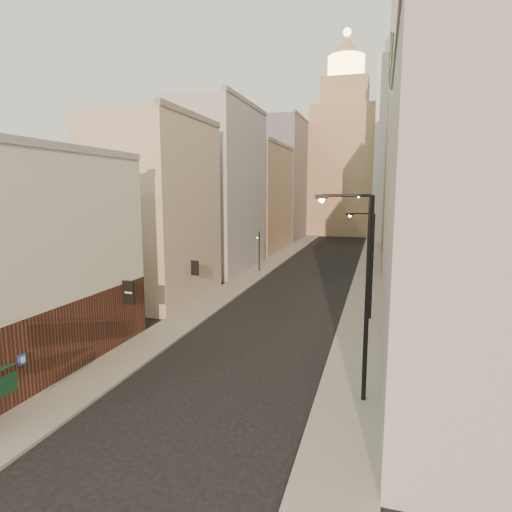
% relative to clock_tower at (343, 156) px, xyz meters
% --- Properties ---
extents(sidewalk_left, '(3.00, 140.00, 0.15)m').
position_rel_clock_tower_xyz_m(sidewalk_left, '(-5.50, -37.00, -17.56)').
color(sidewalk_left, gray).
rests_on(sidewalk_left, ground).
extents(sidewalk_right, '(3.00, 140.00, 0.15)m').
position_rel_clock_tower_xyz_m(sidewalk_right, '(7.50, -37.00, -17.56)').
color(sidewalk_right, gray).
rests_on(sidewalk_right, ground).
extents(near_building_left, '(8.30, 23.04, 12.30)m').
position_rel_clock_tower_xyz_m(near_building_left, '(-9.99, -83.00, -11.61)').
color(near_building_left, '#512D20').
rests_on(near_building_left, ground).
extents(left_bldg_beige, '(8.00, 12.00, 16.00)m').
position_rel_clock_tower_xyz_m(left_bldg_beige, '(-11.00, -66.00, -9.63)').
color(left_bldg_beige, tan).
rests_on(left_bldg_beige, ground).
extents(left_bldg_grey, '(8.00, 16.00, 20.00)m').
position_rel_clock_tower_xyz_m(left_bldg_grey, '(-11.00, -50.00, -7.63)').
color(left_bldg_grey, gray).
rests_on(left_bldg_grey, ground).
extents(left_bldg_tan, '(8.00, 18.00, 17.00)m').
position_rel_clock_tower_xyz_m(left_bldg_tan, '(-11.00, -32.00, -9.13)').
color(left_bldg_tan, tan).
rests_on(left_bldg_tan, ground).
extents(left_bldg_wingrid, '(8.00, 20.00, 24.00)m').
position_rel_clock_tower_xyz_m(left_bldg_wingrid, '(-11.00, -12.00, -5.63)').
color(left_bldg_wingrid, gray).
rests_on(left_bldg_wingrid, ground).
extents(right_bldg_grey, '(8.00, 16.00, 16.00)m').
position_rel_clock_tower_xyz_m(right_bldg_grey, '(13.00, -80.00, -9.63)').
color(right_bldg_grey, gray).
rests_on(right_bldg_grey, ground).
extents(right_bldg_beige, '(8.00, 16.00, 20.00)m').
position_rel_clock_tower_xyz_m(right_bldg_beige, '(13.00, -62.00, -7.63)').
color(right_bldg_beige, tan).
rests_on(right_bldg_beige, ground).
extents(right_bldg_wingrid, '(8.00, 20.00, 26.00)m').
position_rel_clock_tower_xyz_m(right_bldg_wingrid, '(13.00, -42.00, -4.63)').
color(right_bldg_wingrid, gray).
rests_on(right_bldg_wingrid, ground).
extents(highrise, '(21.00, 23.00, 51.20)m').
position_rel_clock_tower_xyz_m(highrise, '(19.00, -14.00, 8.02)').
color(highrise, gray).
rests_on(highrise, ground).
extents(clock_tower, '(14.00, 14.00, 44.90)m').
position_rel_clock_tower_xyz_m(clock_tower, '(0.00, 0.00, 0.00)').
color(clock_tower, tan).
rests_on(clock_tower, ground).
extents(white_tower, '(8.00, 8.00, 41.50)m').
position_rel_clock_tower_xyz_m(white_tower, '(11.00, -14.00, 0.97)').
color(white_tower, silver).
rests_on(white_tower, ground).
extents(streetlamp_near, '(2.55, 0.47, 9.74)m').
position_rel_clock_tower_xyz_m(streetlamp_near, '(7.95, -81.22, -12.07)').
color(streetlamp_near, black).
rests_on(streetlamp_near, ground).
extents(streetlamp_mid, '(2.09, 0.85, 8.26)m').
position_rel_clock_tower_xyz_m(streetlamp_mid, '(7.96, -67.83, -12.91)').
color(streetlamp_mid, black).
rests_on(streetlamp_mid, ground).
extents(streetlamp_far, '(2.44, 0.33, 9.31)m').
position_rel_clock_tower_xyz_m(streetlamp_far, '(7.45, -40.04, -12.31)').
color(streetlamp_far, black).
rests_on(streetlamp_far, ground).
extents(traffic_light_left, '(0.53, 0.39, 5.00)m').
position_rel_clock_tower_xyz_m(traffic_light_left, '(-5.44, -51.01, -14.21)').
color(traffic_light_left, black).
rests_on(traffic_light_left, ground).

